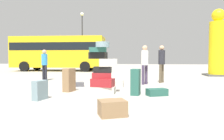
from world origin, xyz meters
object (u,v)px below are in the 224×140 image
object	(u,v)px
suitcase_brown_right_side	(112,108)
person_passerby_in_red	(162,60)
yellow_dummy_statue	(218,46)
suitcase_tower	(103,71)
person_tourist_with_camera	(145,61)
parked_bus	(59,51)
suitcase_teal_white_trunk	(157,92)
suitcase_teal_behind_tower	(136,82)
suitcase_charcoal_upright_blue	(75,84)
suitcase_slate_left_side	(40,90)
lamp_post	(82,32)
suitcase_brown_foreground_far	(69,80)
person_bearded_onlooker	(44,62)
suitcase_cream_foreground_near	(116,84)

from	to	relation	value
suitcase_brown_right_side	person_passerby_in_red	world-z (taller)	person_passerby_in_red
suitcase_brown_right_side	yellow_dummy_statue	world-z (taller)	yellow_dummy_statue
suitcase_tower	person_tourist_with_camera	size ratio (longest dim) A/B	0.97
suitcase_brown_right_side	parked_bus	size ratio (longest dim) A/B	0.06
yellow_dummy_statue	parked_bus	bearing A→B (deg)	161.93
suitcase_teal_white_trunk	suitcase_teal_behind_tower	distance (m)	0.70
suitcase_charcoal_upright_blue	suitcase_teal_behind_tower	world-z (taller)	suitcase_teal_behind_tower
suitcase_slate_left_side	parked_bus	bearing A→B (deg)	122.09
yellow_dummy_statue	person_passerby_in_red	bearing A→B (deg)	-131.08
suitcase_tower	suitcase_teal_behind_tower	bearing A→B (deg)	-10.40
suitcase_teal_white_trunk	suitcase_tower	bearing A→B (deg)	148.82
suitcase_teal_white_trunk	lamp_post	xyz separation A→B (m)	(-6.41, 14.01, 3.71)
suitcase_teal_behind_tower	person_passerby_in_red	distance (m)	3.70
suitcase_brown_foreground_far	suitcase_charcoal_upright_blue	bearing A→B (deg)	111.55
suitcase_teal_behind_tower	person_bearded_onlooker	bearing A→B (deg)	150.12
person_bearded_onlooker	parked_bus	world-z (taller)	parked_bus
suitcase_tower	suitcase_cream_foreground_near	xyz separation A→B (m)	(0.25, 1.53, -0.59)
suitcase_brown_right_side	suitcase_slate_left_side	world-z (taller)	suitcase_slate_left_side
suitcase_brown_foreground_far	person_passerby_in_red	bearing A→B (deg)	55.62
suitcase_slate_left_side	lamp_post	xyz separation A→B (m)	(-3.28, 15.11, 3.56)
suitcase_teal_white_trunk	suitcase_brown_foreground_far	bearing A→B (deg)	149.11
suitcase_teal_behind_tower	person_passerby_in_red	size ratio (longest dim) A/B	0.46
person_bearded_onlooker	yellow_dummy_statue	size ratio (longest dim) A/B	0.36
person_bearded_onlooker	person_passerby_in_red	world-z (taller)	person_passerby_in_red
suitcase_tower	lamp_post	distance (m)	14.89
suitcase_charcoal_upright_blue	person_passerby_in_red	xyz separation A→B (m)	(3.53, 1.87, 0.95)
suitcase_cream_foreground_near	suitcase_teal_behind_tower	xyz separation A→B (m)	(0.80, -1.72, 0.27)
person_bearded_onlooker	person_tourist_with_camera	bearing A→B (deg)	19.97
suitcase_cream_foreground_near	suitcase_teal_behind_tower	distance (m)	1.92
suitcase_tower	person_bearded_onlooker	bearing A→B (deg)	136.60
suitcase_teal_behind_tower	person_bearded_onlooker	xyz separation A→B (m)	(-4.76, 3.70, 0.55)
suitcase_charcoal_upright_blue	person_bearded_onlooker	distance (m)	3.25
person_bearded_onlooker	suitcase_teal_white_trunk	bearing A→B (deg)	-3.56
suitcase_teal_white_trunk	person_tourist_with_camera	distance (m)	2.90
person_passerby_in_red	suitcase_brown_right_side	bearing A→B (deg)	16.23
suitcase_cream_foreground_near	parked_bus	xyz separation A→B (m)	(-6.70, 10.43, 1.70)
suitcase_brown_right_side	person_bearded_onlooker	size ratio (longest dim) A/B	0.32
suitcase_brown_foreground_far	person_passerby_in_red	distance (m)	4.61
person_bearded_onlooker	lamp_post	size ratio (longest dim) A/B	0.27
suitcase_teal_white_trunk	suitcase_teal_behind_tower	size ratio (longest dim) A/B	0.76
suitcase_cream_foreground_near	suitcase_slate_left_side	size ratio (longest dim) A/B	1.09
suitcase_charcoal_upright_blue	yellow_dummy_statue	distance (m)	10.07
person_tourist_with_camera	person_bearded_onlooker	bearing A→B (deg)	-62.70
suitcase_charcoal_upright_blue	person_passerby_in_red	distance (m)	4.10
suitcase_slate_left_side	suitcase_teal_behind_tower	world-z (taller)	suitcase_teal_behind_tower
suitcase_tower	person_tourist_with_camera	xyz separation A→B (m)	(1.37, 2.50, 0.28)
suitcase_cream_foreground_near	person_tourist_with_camera	bearing A→B (deg)	40.10
person_tourist_with_camera	lamp_post	world-z (taller)	lamp_post
lamp_post	person_bearded_onlooker	bearing A→B (deg)	-84.36
suitcase_teal_white_trunk	suitcase_teal_behind_tower	bearing A→B (deg)	152.88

